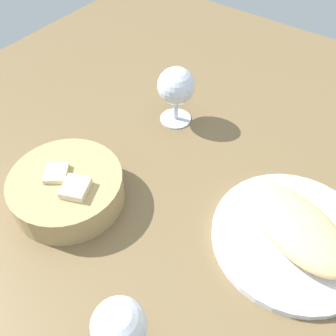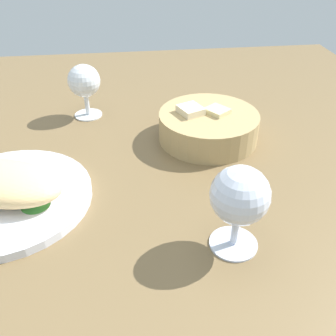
# 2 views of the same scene
# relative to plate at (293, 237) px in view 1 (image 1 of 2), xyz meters

# --- Properties ---
(ground_plane) EXTENTS (1.40, 1.40, 0.02)m
(ground_plane) POSITION_rel_plate_xyz_m (0.17, 0.03, -0.02)
(ground_plane) COLOR brown
(plate) EXTENTS (0.26, 0.26, 0.01)m
(plate) POSITION_rel_plate_xyz_m (0.00, 0.00, 0.00)
(plate) COLOR white
(plate) RESTS_ON ground_plane
(omelette) EXTENTS (0.22, 0.17, 0.05)m
(omelette) POSITION_rel_plate_xyz_m (0.00, -0.00, 0.03)
(omelette) COLOR #F3C785
(omelette) RESTS_ON plate
(lettuce_garnish) EXTENTS (0.04, 0.04, 0.01)m
(lettuce_garnish) POSITION_rel_plate_xyz_m (0.05, -0.03, 0.01)
(lettuce_garnish) COLOR #388D39
(lettuce_garnish) RESTS_ON plate
(bread_basket) EXTENTS (0.19, 0.19, 0.07)m
(bread_basket) POSITION_rel_plate_xyz_m (0.35, 0.15, 0.02)
(bread_basket) COLOR tan
(bread_basket) RESTS_ON ground_plane
(wine_glass_near) EXTENTS (0.08, 0.08, 0.13)m
(wine_glass_near) POSITION_rel_plate_xyz_m (0.33, -0.13, 0.07)
(wine_glass_near) COLOR silver
(wine_glass_near) RESTS_ON ground_plane
(wine_glass_far) EXTENTS (0.07, 0.07, 0.12)m
(wine_glass_far) POSITION_rel_plate_xyz_m (0.11, 0.29, 0.07)
(wine_glass_far) COLOR silver
(wine_glass_far) RESTS_ON ground_plane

